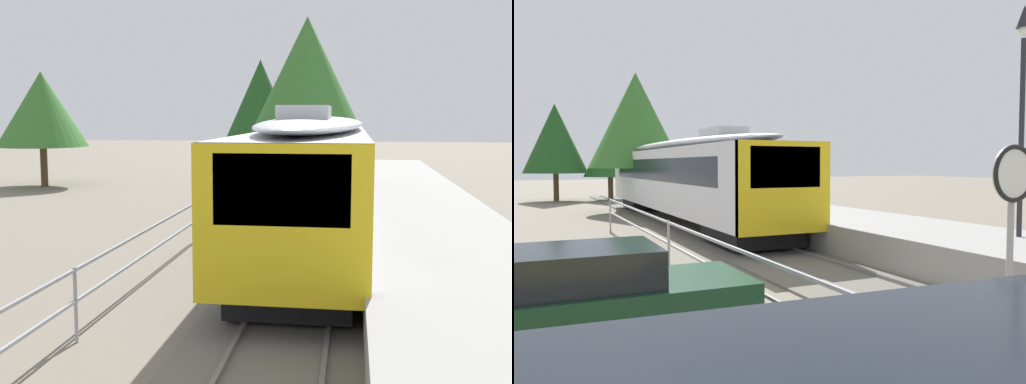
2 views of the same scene
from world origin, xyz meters
The scene contains 11 objects.
ground_plane centered at (-3.00, 22.00, 0.00)m, with size 160.00×160.00×0.00m, color slate.
track_rails centered at (0.00, 22.00, 0.03)m, with size 3.20×60.00×0.14m.
commuter_train centered at (0.00, 30.75, 2.15)m, with size 2.82×19.33×3.74m.
station_platform centered at (3.25, 22.00, 0.45)m, with size 3.90×60.00×0.90m, color #999691.
platform_lamp_mid_platform centered at (4.03, 17.11, 4.62)m, with size 0.34×0.34×5.35m.
speed_limit_sign centered at (-1.83, 12.59, 2.12)m, with size 0.61×0.10×2.81m.
carpark_fence centered at (-3.30, 12.00, 0.91)m, with size 0.06×36.06×1.25m.
parked_hatchback_dark_green centered at (-5.66, 15.82, 0.79)m, with size 4.02×1.81×1.53m.
tree_behind_carpark centered at (-4.25, 48.08, 4.41)m, with size 4.35×4.35×6.86m.
tree_distant_left centered at (-0.78, 37.26, 4.97)m, with size 5.07×5.07×7.56m.
tree_distant_centre centered at (-0.66, 47.22, 3.58)m, with size 3.70×3.70×5.47m.
Camera 2 is at (-6.47, 8.86, 2.60)m, focal length 36.12 mm.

